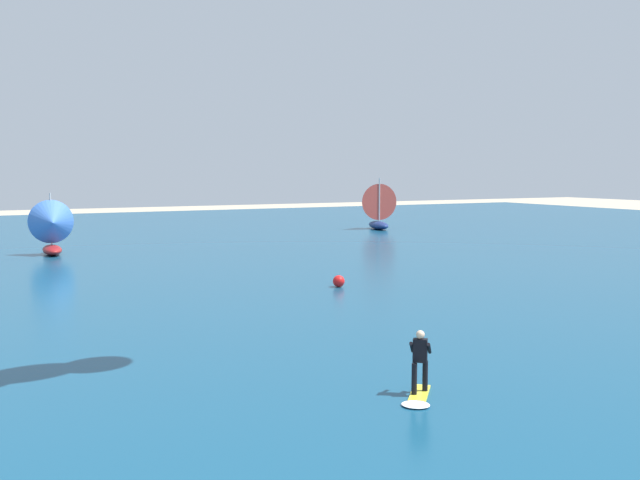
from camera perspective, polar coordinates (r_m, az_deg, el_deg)
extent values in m
cube|color=navy|center=(54.01, -18.78, -0.81)|extent=(160.00, 90.00, 0.10)
cube|color=yellow|center=(18.77, 8.00, -12.10)|extent=(1.25, 1.35, 0.05)
cylinder|color=black|center=(18.49, 7.58, -11.00)|extent=(0.14, 0.14, 0.80)
cylinder|color=black|center=(18.81, 8.44, -10.72)|extent=(0.14, 0.14, 0.80)
cube|color=black|center=(18.46, 8.04, -8.77)|extent=(0.42, 0.40, 0.60)
sphere|color=beige|center=(18.37, 8.06, -7.53)|extent=(0.22, 0.22, 0.22)
cylinder|color=black|center=(18.55, 7.39, -8.53)|extent=(0.40, 0.44, 0.39)
cylinder|color=black|center=(18.51, 8.76, -8.59)|extent=(0.40, 0.44, 0.39)
ellipsoid|color=white|center=(17.87, 7.68, -12.97)|extent=(0.92, 0.91, 0.08)
ellipsoid|color=maroon|center=(51.53, -20.71, -0.74)|extent=(1.32, 3.56, 0.66)
cylinder|color=silver|center=(51.52, -20.80, 1.59)|extent=(0.11, 0.11, 3.52)
cone|color=#3F72CC|center=(50.76, -20.73, 1.34)|extent=(3.01, 1.63, 2.96)
ellipsoid|color=navy|center=(69.18, 4.72, 1.19)|extent=(2.35, 4.39, 0.78)
cylinder|color=silver|center=(68.85, 4.79, 3.24)|extent=(0.13, 0.13, 4.18)
cone|color=#D84C3F|center=(69.72, 4.54, 3.10)|extent=(3.83, 2.58, 3.51)
sphere|color=red|center=(34.90, 1.51, -3.32)|extent=(0.58, 0.58, 0.58)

